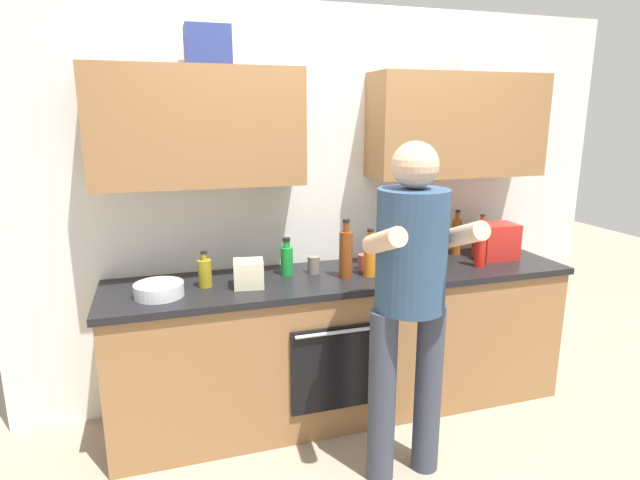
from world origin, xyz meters
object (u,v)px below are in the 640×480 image
(bottle_soda, at_px, (287,259))
(bottle_oil, at_px, (205,272))
(mixing_bowl, at_px, (159,290))
(grocery_bag_rice, at_px, (249,274))
(bottle_wine, at_px, (410,252))
(bottle_syrup, at_px, (456,236))
(bottle_juice, at_px, (370,257))
(bottle_hotsauce, at_px, (481,246))
(cup_ceramic, at_px, (364,262))
(bottle_soy, at_px, (428,260))
(person_standing, at_px, (410,288))
(grocery_bag_crisps, at_px, (496,241))
(bottle_vinegar, at_px, (346,253))
(cup_stoneware, at_px, (314,265))

(bottle_soda, bearing_deg, bottle_oil, -170.31)
(mixing_bowl, height_order, grocery_bag_rice, grocery_bag_rice)
(bottle_wine, xyz_separation_m, bottle_syrup, (0.52, 0.34, -0.01))
(bottle_juice, relative_size, bottle_hotsauce, 0.85)
(cup_ceramic, xyz_separation_m, grocery_bag_rice, (-0.75, -0.12, 0.03))
(bottle_hotsauce, bearing_deg, bottle_soy, -174.01)
(bottle_soy, relative_size, grocery_bag_rice, 1.34)
(bottle_hotsauce, distance_m, cup_ceramic, 0.75)
(bottle_juice, distance_m, bottle_soy, 0.36)
(bottle_hotsauce, distance_m, bottle_soy, 0.40)
(person_standing, height_order, mixing_bowl, person_standing)
(person_standing, distance_m, grocery_bag_crisps, 1.23)
(bottle_oil, height_order, bottle_hotsauce, bottle_hotsauce)
(bottle_juice, bearing_deg, bottle_vinegar, 176.03)
(bottle_wine, xyz_separation_m, bottle_juice, (-0.24, 0.05, -0.02))
(bottle_vinegar, height_order, mixing_bowl, bottle_vinegar)
(bottle_wine, distance_m, mixing_bowl, 1.46)
(person_standing, bearing_deg, cup_ceramic, 85.00)
(bottle_syrup, bearing_deg, grocery_bag_rice, -169.71)
(bottle_soda, distance_m, cup_ceramic, 0.49)
(bottle_juice, xyz_separation_m, bottle_soy, (0.35, -0.07, -0.03))
(person_standing, xyz_separation_m, bottle_juice, (0.05, 0.61, -0.01))
(bottle_soda, relative_size, mixing_bowl, 0.88)
(mixing_bowl, relative_size, grocery_bag_rice, 1.58)
(bottle_juice, relative_size, grocery_bag_rice, 1.77)
(person_standing, height_order, bottle_wine, person_standing)
(person_standing, bearing_deg, grocery_bag_rice, 137.45)
(cup_ceramic, bearing_deg, bottle_hotsauce, -12.57)
(mixing_bowl, bearing_deg, grocery_bag_crisps, 2.86)
(grocery_bag_crisps, bearing_deg, bottle_oil, -179.44)
(bottle_vinegar, bearing_deg, grocery_bag_crisps, 4.88)
(bottle_juice, relative_size, grocery_bag_crisps, 1.14)
(bottle_juice, relative_size, bottle_soy, 1.32)
(bottle_hotsauce, bearing_deg, cup_stoneware, 170.46)
(mixing_bowl, bearing_deg, cup_stoneware, 9.36)
(bottle_vinegar, xyz_separation_m, cup_stoneware, (-0.16, 0.14, -0.10))
(bottle_syrup, height_order, bottle_oil, bottle_syrup)
(cup_ceramic, distance_m, grocery_bag_crisps, 0.94)
(bottle_syrup, bearing_deg, bottle_soda, -174.70)
(bottle_soy, height_order, grocery_bag_rice, bottle_soy)
(bottle_vinegar, distance_m, cup_ceramic, 0.23)
(bottle_hotsauce, relative_size, grocery_bag_crisps, 1.34)
(bottle_soy, distance_m, cup_ceramic, 0.39)
(bottle_hotsauce, bearing_deg, bottle_syrup, 86.29)
(cup_stoneware, height_order, grocery_bag_crisps, grocery_bag_crisps)
(bottle_oil, bearing_deg, bottle_juice, -5.13)
(bottle_syrup, distance_m, mixing_bowl, 2.00)
(bottle_soda, height_order, grocery_bag_rice, bottle_soda)
(bottle_vinegar, height_order, bottle_oil, bottle_vinegar)
(bottle_syrup, xyz_separation_m, cup_ceramic, (-0.74, -0.15, -0.08))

